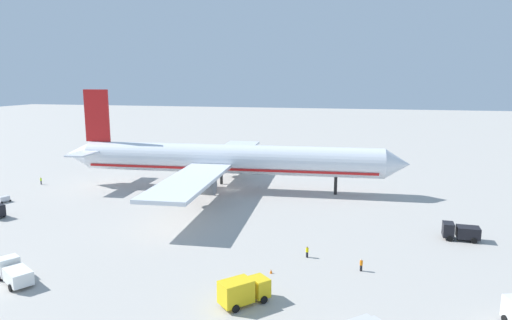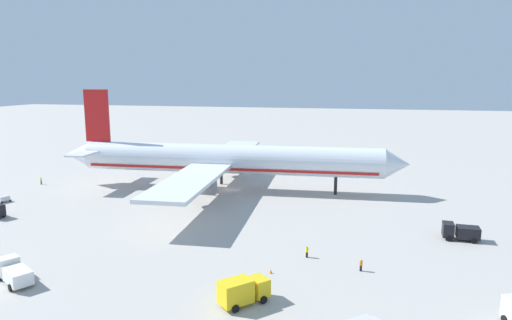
% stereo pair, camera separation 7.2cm
% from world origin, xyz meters
% --- Properties ---
extents(ground_plane, '(600.00, 600.00, 0.00)m').
position_xyz_m(ground_plane, '(0.00, 0.00, 0.00)').
color(ground_plane, '#ADA8A0').
extents(airliner, '(79.85, 69.42, 22.64)m').
position_xyz_m(airliner, '(-1.26, -0.03, 6.97)').
color(airliner, silver).
rests_on(airliner, ground).
extents(service_truck_0, '(6.76, 5.36, 2.70)m').
position_xyz_m(service_truck_0, '(-12.51, -51.90, 1.36)').
color(service_truck_0, white).
rests_on(service_truck_0, ground).
extents(service_truck_4, '(5.50, 2.89, 2.64)m').
position_xyz_m(service_truck_4, '(44.57, -22.92, 1.38)').
color(service_truck_4, black).
rests_on(service_truck_4, ground).
extents(service_truck_5, '(5.68, 5.79, 3.01)m').
position_xyz_m(service_truck_5, '(16.59, -50.64, 1.64)').
color(service_truck_5, yellow).
rests_on(service_truck_5, ground).
extents(baggage_cart_0, '(2.98, 3.09, 1.33)m').
position_xyz_m(baggage_cart_0, '(12.72, 42.01, 0.73)').
color(baggage_cart_0, '#26598C').
rests_on(baggage_cart_0, ground).
extents(baggage_cart_1, '(2.15, 2.98, 1.25)m').
position_xyz_m(baggage_cart_1, '(-42.37, -20.84, 0.69)').
color(baggage_cart_1, gray).
rests_on(baggage_cart_1, ground).
extents(ground_worker_0, '(0.55, 0.55, 1.66)m').
position_xyz_m(ground_worker_0, '(29.46, -38.48, 0.84)').
color(ground_worker_0, black).
rests_on(ground_worker_0, ground).
extents(ground_worker_2, '(0.57, 0.57, 1.76)m').
position_xyz_m(ground_worker_2, '(-45.86, -5.40, 0.90)').
color(ground_worker_2, '#3F3F47').
rests_on(ground_worker_2, ground).
extents(ground_worker_3, '(0.56, 0.56, 1.61)m').
position_xyz_m(ground_worker_3, '(21.96, -35.51, 0.81)').
color(ground_worker_3, black).
rests_on(ground_worker_3, ground).
extents(traffic_cone_1, '(0.36, 0.36, 0.55)m').
position_xyz_m(traffic_cone_1, '(18.03, -41.93, 0.28)').
color(traffic_cone_1, orange).
rests_on(traffic_cone_1, ground).
extents(traffic_cone_2, '(0.36, 0.36, 0.55)m').
position_xyz_m(traffic_cone_2, '(-10.84, 41.89, 0.28)').
color(traffic_cone_2, orange).
rests_on(traffic_cone_2, ground).
extents(traffic_cone_3, '(0.36, 0.36, 0.55)m').
position_xyz_m(traffic_cone_3, '(15.12, 38.21, 0.28)').
color(traffic_cone_3, orange).
rests_on(traffic_cone_3, ground).
extents(traffic_cone_4, '(0.36, 0.36, 0.55)m').
position_xyz_m(traffic_cone_4, '(-37.78, 38.37, 0.28)').
color(traffic_cone_4, orange).
rests_on(traffic_cone_4, ground).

